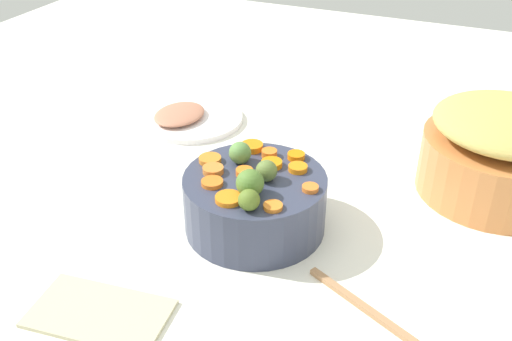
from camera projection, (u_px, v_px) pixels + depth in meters
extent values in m
cube|color=white|center=(277.00, 237.00, 0.93)|extent=(2.40, 2.40, 0.02)
cylinder|color=#353B52|center=(256.00, 201.00, 0.92)|extent=(0.22, 0.22, 0.09)
cylinder|color=#CA7B42|center=(497.00, 165.00, 1.00)|extent=(0.26, 0.26, 0.10)
ellipsoid|color=tan|center=(508.00, 123.00, 0.96)|extent=(0.24, 0.24, 0.06)
cylinder|color=orange|center=(273.00, 206.00, 0.82)|extent=(0.04, 0.04, 0.01)
cylinder|color=orange|center=(310.00, 189.00, 0.86)|extent=(0.03, 0.03, 0.01)
cylinder|color=orange|center=(243.00, 174.00, 0.89)|extent=(0.03, 0.03, 0.01)
cylinder|color=orange|center=(210.00, 159.00, 0.93)|extent=(0.05, 0.05, 0.01)
cylinder|color=orange|center=(298.00, 168.00, 0.91)|extent=(0.04, 0.04, 0.01)
cylinder|color=orange|center=(272.00, 164.00, 0.92)|extent=(0.04, 0.04, 0.01)
cylinder|color=orange|center=(229.00, 199.00, 0.84)|extent=(0.05, 0.05, 0.01)
cylinder|color=orange|center=(252.00, 147.00, 0.97)|extent=(0.05, 0.05, 0.01)
cylinder|color=orange|center=(212.00, 183.00, 0.88)|extent=(0.05, 0.05, 0.01)
cylinder|color=orange|center=(213.00, 170.00, 0.90)|extent=(0.04, 0.04, 0.01)
cylinder|color=orange|center=(295.00, 156.00, 0.94)|extent=(0.03, 0.03, 0.01)
cylinder|color=orange|center=(269.00, 153.00, 0.95)|extent=(0.03, 0.03, 0.01)
sphere|color=#5A8742|center=(240.00, 153.00, 0.92)|extent=(0.04, 0.04, 0.04)
sphere|color=#5C7435|center=(267.00, 171.00, 0.88)|extent=(0.03, 0.03, 0.03)
sphere|color=#556E25|center=(249.00, 200.00, 0.81)|extent=(0.03, 0.03, 0.03)
sphere|color=#4F762E|center=(250.00, 183.00, 0.84)|extent=(0.04, 0.04, 0.04)
cube|color=#A97B53|center=(368.00, 310.00, 0.78)|extent=(0.19, 0.10, 0.01)
cylinder|color=white|center=(192.00, 119.00, 1.26)|extent=(0.22, 0.22, 0.01)
ellipsoid|color=#BB765A|center=(179.00, 114.00, 1.24)|extent=(0.10, 0.13, 0.02)
cube|color=#C0BA95|center=(99.00, 313.00, 0.77)|extent=(0.19, 0.12, 0.01)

